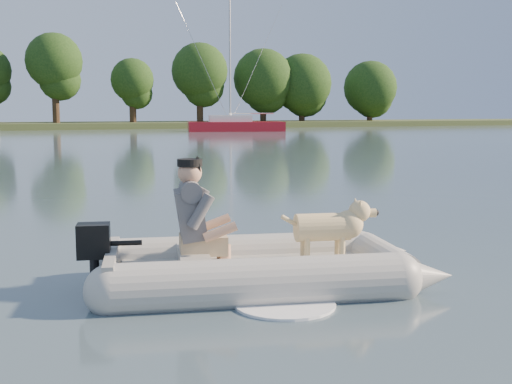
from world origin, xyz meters
name	(u,v)px	position (x,y,z in m)	size (l,w,h in m)	color
water	(315,293)	(0.00, 0.00, 0.00)	(160.00, 160.00, 0.00)	#4E616A
shore_bank	(15,126)	(0.00, 62.00, 0.25)	(160.00, 12.00, 0.70)	#47512D
treeline	(75,75)	(5.75, 61.07, 5.30)	(84.66, 7.35, 9.27)	#332316
dinghy	(262,228)	(-0.35, 0.49, 0.60)	(4.80, 3.49, 1.40)	#AAAAA5
man	(192,211)	(-1.03, 0.70, 0.79)	(0.73, 0.63, 1.09)	#57565B
dog	(323,232)	(0.30, 0.39, 0.52)	(0.94, 0.34, 0.63)	tan
outboard_motor	(94,261)	(-1.99, 0.88, 0.31)	(0.42, 0.29, 0.80)	black
sailboat	(235,126)	(17.24, 46.76, 0.50)	(8.64, 4.47, 11.39)	#A4121C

